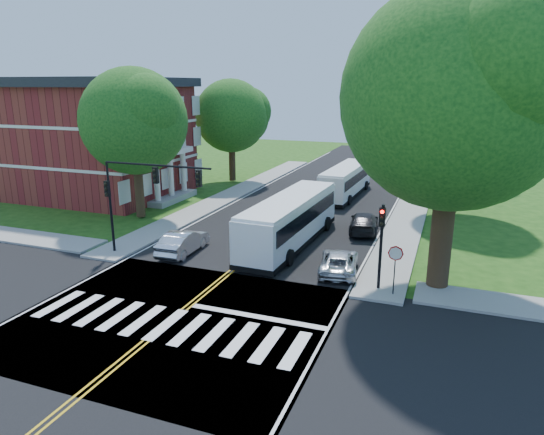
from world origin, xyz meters
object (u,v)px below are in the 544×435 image
at_px(hatchback, 183,242).
at_px(dark_sedan, 364,222).
at_px(signal_nw, 141,188).
at_px(suv, 339,262).
at_px(bus_lead, 290,220).
at_px(bus_follow, 346,180).
at_px(signal_ne, 381,236).

distance_m(hatchback, dark_sedan, 12.98).
bearing_deg(signal_nw, dark_sedan, 41.26).
distance_m(hatchback, suv, 9.84).
height_order(bus_lead, hatchback, bus_lead).
xyz_separation_m(signal_nw, bus_lead, (7.45, 5.57, -2.70)).
xyz_separation_m(bus_follow, suv, (3.76, -19.15, -0.87)).
height_order(signal_ne, suv, signal_ne).
xyz_separation_m(signal_ne, dark_sedan, (-2.55, 10.08, -2.27)).
xyz_separation_m(signal_ne, suv, (-2.47, 1.81, -2.34)).
bearing_deg(bus_lead, signal_ne, 142.13).
relative_size(signal_nw, signal_ne, 1.62).
xyz_separation_m(hatchback, suv, (9.83, 0.30, -0.12)).
height_order(signal_nw, dark_sedan, signal_nw).
distance_m(suv, dark_sedan, 8.27).
relative_size(bus_follow, hatchback, 2.46).
bearing_deg(suv, signal_ne, 134.60).
bearing_deg(suv, signal_nw, -0.23).
bearing_deg(hatchback, suv, 179.32).
relative_size(bus_lead, suv, 2.80).
relative_size(bus_lead, bus_follow, 1.13).
bearing_deg(bus_follow, suv, 103.42).
bearing_deg(suv, dark_sedan, -98.60).
height_order(bus_follow, hatchback, bus_follow).
bearing_deg(signal_nw, bus_lead, 36.79).
bearing_deg(signal_ne, hatchback, 172.98).
height_order(bus_follow, suv, bus_follow).
bearing_deg(signal_ne, bus_lead, 139.90).
height_order(signal_ne, hatchback, signal_ne).
xyz_separation_m(signal_ne, bus_follow, (-6.24, 20.96, -1.47)).
relative_size(bus_follow, dark_sedan, 2.31).
bearing_deg(dark_sedan, suv, 83.36).
bearing_deg(bus_lead, suv, 140.00).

